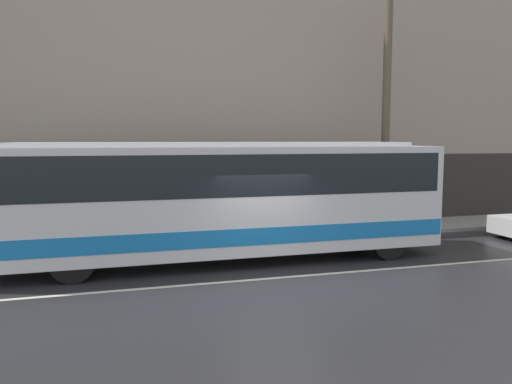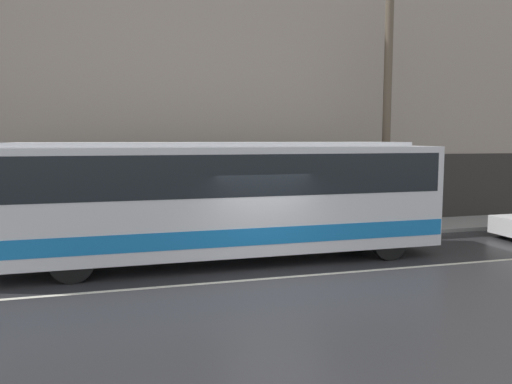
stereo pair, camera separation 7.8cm
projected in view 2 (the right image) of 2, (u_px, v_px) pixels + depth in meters
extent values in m
plane|color=#262628|center=(273.00, 278.00, 12.25)|extent=(60.00, 60.00, 0.00)
cube|color=gray|center=(227.00, 236.00, 17.28)|extent=(60.00, 2.52, 0.13)
cube|color=gray|center=(217.00, 51.00, 17.95)|extent=(60.00, 0.30, 13.12)
cube|color=#2D2B28|center=(219.00, 194.00, 18.33)|extent=(60.00, 0.06, 2.80)
cube|color=beige|center=(273.00, 278.00, 12.25)|extent=(54.00, 0.14, 0.01)
cube|color=silver|center=(220.00, 198.00, 13.83)|extent=(12.47, 2.59, 2.85)
cube|color=#1972BF|center=(220.00, 229.00, 13.92)|extent=(12.41, 2.61, 0.45)
cube|color=black|center=(220.00, 173.00, 13.75)|extent=(12.10, 2.61, 1.08)
cube|color=orange|center=(417.00, 152.00, 15.38)|extent=(0.12, 1.94, 0.28)
cube|color=silver|center=(220.00, 144.00, 13.67)|extent=(10.60, 2.20, 0.12)
cylinder|color=black|center=(389.00, 241.00, 14.13)|extent=(1.06, 0.28, 1.06)
cylinder|color=black|center=(352.00, 227.00, 16.30)|extent=(1.06, 0.28, 1.06)
cylinder|color=black|center=(72.00, 261.00, 11.83)|extent=(1.06, 0.28, 1.06)
cylinder|color=black|center=(78.00, 242.00, 14.00)|extent=(1.06, 0.28, 1.06)
cylinder|color=black|center=(505.00, 228.00, 17.55)|extent=(0.61, 0.20, 0.61)
cylinder|color=brown|center=(387.00, 113.00, 18.07)|extent=(0.30, 0.30, 8.45)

